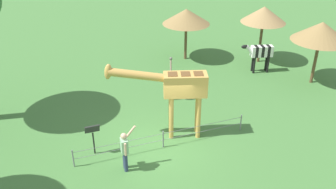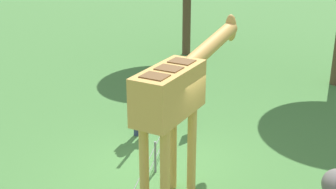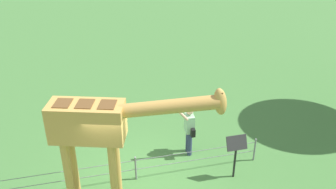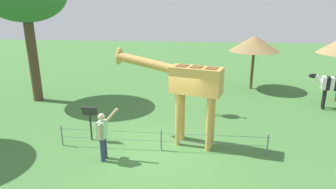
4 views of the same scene
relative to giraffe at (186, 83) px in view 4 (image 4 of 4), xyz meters
name	(u,v)px [view 4 (image 4 of 4)]	position (x,y,z in m)	size (l,w,h in m)	color
ground_plane	(162,149)	(0.78, 0.53, -2.22)	(60.00, 60.00, 0.00)	#427538
giraffe	(186,83)	(0.00, 0.00, 0.00)	(3.95, 1.66, 3.30)	gold
visitor	(103,134)	(2.51, 1.43, -1.32)	(0.63, 0.59, 1.72)	navy
zebra	(334,85)	(-6.70, -4.22, -1.06)	(1.82, 0.73, 1.66)	black
ostrich	(211,90)	(-1.02, -2.90, -1.05)	(0.70, 0.56, 2.25)	#CC9E93
shade_hut_near	(254,44)	(-3.54, -7.45, 0.42)	(2.80, 2.80, 3.10)	brown
info_sign	(90,116)	(3.41, 0.10, -1.27)	(0.56, 0.21, 1.32)	black
wire_fence	(161,139)	(0.78, 0.63, -1.82)	(7.05, 0.05, 0.75)	slate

